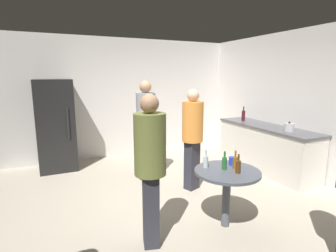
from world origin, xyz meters
name	(u,v)px	position (x,y,z in m)	size (l,w,h in m)	color
ground_plane	(172,203)	(0.00, 0.00, -0.05)	(5.20, 5.20, 0.10)	#B2A893
wall_back	(124,98)	(0.00, 2.63, 1.35)	(5.32, 0.06, 2.70)	silver
wall_side_right	(301,104)	(2.63, 0.00, 1.35)	(0.06, 5.20, 2.70)	silver
refrigerator	(56,125)	(-1.51, 2.20, 0.90)	(0.70, 0.68, 1.80)	black
kitchen_counter	(265,148)	(2.28, 0.45, 0.45)	(0.64, 2.22, 0.90)	beige
kettle	(289,127)	(2.23, -0.11, 0.97)	(0.24, 0.17, 0.18)	#B2B2B7
wine_bottle_on_counter	(243,115)	(2.24, 1.11, 1.02)	(0.08, 0.08, 0.31)	#3F141E
foreground_table	(227,179)	(0.32, -0.91, 0.63)	(0.80, 0.80, 0.73)	#4C515B
beer_bottle_amber	(235,162)	(0.44, -0.89, 0.82)	(0.06, 0.06, 0.23)	#8C5919
beer_bottle_brown	(238,166)	(0.38, -1.03, 0.82)	(0.06, 0.06, 0.23)	#593314
beer_bottle_green	(224,163)	(0.30, -0.86, 0.82)	(0.06, 0.06, 0.23)	#26662D
beer_bottle_clear	(206,161)	(0.13, -0.70, 0.82)	(0.06, 0.06, 0.23)	silver
plastic_cup_blue	(232,161)	(0.48, -0.77, 0.79)	(0.08, 0.08, 0.11)	blue
person_in_orange_shirt	(192,132)	(0.48, 0.25, 0.97)	(0.44, 0.44, 1.66)	#2D2D38
person_in_olive_shirt	(150,160)	(-0.67, -0.87, 0.99)	(0.42, 0.42, 1.69)	#2D2D38
person_in_gray_shirt	(146,123)	(-0.06, 0.95, 1.05)	(0.46, 0.46, 1.79)	#2D2D38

